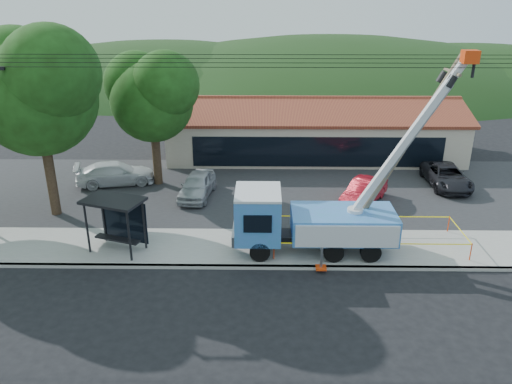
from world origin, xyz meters
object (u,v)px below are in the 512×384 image
at_px(car_red, 363,204).
at_px(car_white, 117,185).
at_px(bus_shelter, 117,212).
at_px(leaning_pole, 404,147).
at_px(utility_truck, 310,219).
at_px(car_silver, 198,198).
at_px(car_dark, 445,187).

xyz_separation_m(car_red, car_white, (-16.02, 2.98, 0.00)).
height_order(bus_shelter, car_white, bus_shelter).
bearing_deg(car_white, leaning_pole, -131.93).
distance_m(utility_truck, car_red, 7.49).
xyz_separation_m(leaning_pole, car_silver, (-10.77, 6.49, -5.36)).
xyz_separation_m(car_silver, car_red, (10.29, -0.87, 0.00)).
distance_m(car_silver, car_white, 6.10).
relative_size(car_red, car_white, 0.84).
distance_m(leaning_pole, car_red, 7.78).
relative_size(bus_shelter, car_white, 0.63).
bearing_deg(car_dark, bus_shelter, -154.79).
xyz_separation_m(utility_truck, leaning_pole, (4.33, 0.52, 3.50)).
xyz_separation_m(bus_shelter, car_dark, (19.31, 9.08, -2.17)).
bearing_deg(car_white, car_silver, -124.61).
xyz_separation_m(car_white, car_dark, (22.02, -0.05, 0.00)).
height_order(utility_truck, car_silver, utility_truck).
height_order(utility_truck, bus_shelter, utility_truck).
bearing_deg(leaning_pole, car_red, 94.79).
bearing_deg(car_red, bus_shelter, -123.33).
xyz_separation_m(bus_shelter, car_red, (13.30, 6.16, -2.17)).
bearing_deg(car_silver, leaning_pole, -24.54).
height_order(car_silver, car_red, car_silver).
distance_m(utility_truck, car_dark, 13.53).
bearing_deg(utility_truck, leaning_pole, 6.80).
height_order(leaning_pole, car_white, leaning_pole).
bearing_deg(utility_truck, car_dark, 42.57).
height_order(car_red, car_white, car_white).
distance_m(utility_truck, car_silver, 9.69).
xyz_separation_m(utility_truck, bus_shelter, (-9.44, -0.02, 0.31)).
xyz_separation_m(leaning_pole, car_dark, (5.53, 8.55, -5.36)).
distance_m(leaning_pole, car_silver, 13.66).
xyz_separation_m(utility_truck, car_red, (3.86, 6.14, -1.85)).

